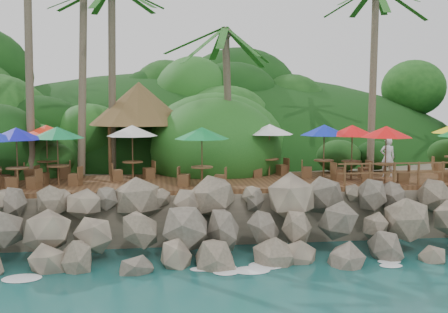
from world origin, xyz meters
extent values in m
plane|color=#19514F|center=(0.00, 0.00, 0.00)|extent=(140.00, 140.00, 0.00)
cube|color=gray|center=(0.00, 16.00, 1.05)|extent=(32.00, 25.20, 2.10)
ellipsoid|color=#143811|center=(0.00, 23.50, 0.00)|extent=(44.80, 28.00, 15.40)
cube|color=brown|center=(0.00, 6.00, 2.20)|extent=(26.00, 5.00, 0.20)
ellipsoid|color=white|center=(-6.00, 0.30, 0.03)|extent=(1.20, 0.80, 0.06)
ellipsoid|color=white|center=(-3.00, 0.30, 0.03)|extent=(1.20, 0.80, 0.06)
ellipsoid|color=white|center=(0.00, 0.30, 0.03)|extent=(1.20, 0.80, 0.06)
ellipsoid|color=white|center=(3.00, 0.30, 0.03)|extent=(1.20, 0.80, 0.06)
ellipsoid|color=white|center=(6.00, 0.30, 0.03)|extent=(1.20, 0.80, 0.06)
cylinder|color=brown|center=(-8.88, 8.32, 8.17)|extent=(0.64, 2.13, 11.67)
cylinder|color=brown|center=(-6.50, 9.08, 8.80)|extent=(0.49, 3.16, 12.78)
cylinder|color=brown|center=(-5.18, 9.44, 6.91)|extent=(0.66, 0.73, 9.22)
cylinder|color=brown|center=(0.52, 8.52, 5.85)|extent=(0.82, 1.13, 7.10)
ellipsoid|color=#23601E|center=(0.52, 8.52, 9.40)|extent=(6.00, 6.00, 2.40)
cylinder|color=brown|center=(7.84, 8.06, 7.02)|extent=(1.13, 1.88, 9.38)
cylinder|color=brown|center=(-5.29, 8.55, 3.50)|extent=(0.16, 0.16, 2.40)
cylinder|color=brown|center=(-2.49, 8.55, 3.50)|extent=(0.16, 0.16, 2.40)
cylinder|color=brown|center=(-5.29, 11.35, 3.50)|extent=(0.16, 0.16, 2.40)
cylinder|color=brown|center=(-2.49, 11.35, 3.50)|extent=(0.16, 0.16, 2.40)
cone|color=brown|center=(-3.89, 9.95, 5.80)|extent=(5.12, 5.12, 2.20)
cylinder|color=brown|center=(5.92, 5.70, 2.71)|extent=(0.09, 0.09, 0.82)
cylinder|color=brown|center=(5.92, 5.70, 3.13)|extent=(0.93, 0.93, 0.06)
cylinder|color=brown|center=(5.92, 5.70, 3.51)|extent=(0.06, 0.06, 2.43)
cone|color=red|center=(5.92, 5.70, 4.56)|extent=(2.32, 2.32, 0.50)
cube|color=brown|center=(5.18, 5.48, 2.55)|extent=(0.58, 0.58, 0.51)
cube|color=brown|center=(6.66, 5.93, 2.55)|extent=(0.58, 0.58, 0.51)
cube|color=brown|center=(9.85, 4.40, 2.55)|extent=(0.47, 0.47, 0.51)
cylinder|color=brown|center=(-4.12, 6.75, 2.71)|extent=(0.09, 0.09, 0.82)
cylinder|color=brown|center=(-4.12, 6.75, 3.13)|extent=(0.93, 0.93, 0.06)
cylinder|color=brown|center=(-4.12, 6.75, 3.51)|extent=(0.06, 0.06, 2.43)
cone|color=silver|center=(-4.12, 6.75, 4.56)|extent=(2.32, 2.32, 0.50)
cube|color=brown|center=(-4.85, 6.49, 2.55)|extent=(0.59, 0.59, 0.51)
cube|color=brown|center=(-3.40, 7.02, 2.55)|extent=(0.59, 0.59, 0.51)
cylinder|color=brown|center=(-8.77, 5.02, 2.71)|extent=(0.09, 0.09, 0.82)
cylinder|color=brown|center=(-8.77, 5.02, 3.13)|extent=(0.93, 0.93, 0.06)
cylinder|color=brown|center=(-8.77, 5.02, 3.51)|extent=(0.06, 0.06, 2.43)
cone|color=#0D0FAD|center=(-8.77, 5.02, 4.56)|extent=(2.32, 2.32, 0.50)
cube|color=brown|center=(-9.48, 5.32, 2.55)|extent=(0.61, 0.61, 0.51)
cube|color=brown|center=(-8.06, 4.71, 2.55)|extent=(0.61, 0.61, 0.51)
cylinder|color=brown|center=(-8.07, 7.60, 2.71)|extent=(0.09, 0.09, 0.82)
cylinder|color=brown|center=(-8.07, 7.60, 3.13)|extent=(0.93, 0.93, 0.06)
cylinder|color=brown|center=(-8.07, 7.60, 3.51)|extent=(0.06, 0.06, 2.43)
cone|color=red|center=(-8.07, 7.60, 4.56)|extent=(2.32, 2.32, 0.50)
cube|color=brown|center=(-8.84, 7.50, 2.55)|extent=(0.52, 0.52, 0.51)
cube|color=brown|center=(-7.30, 7.70, 2.55)|extent=(0.52, 0.52, 0.51)
cylinder|color=brown|center=(2.35, 7.19, 2.71)|extent=(0.09, 0.09, 0.82)
cylinder|color=brown|center=(2.35, 7.19, 3.13)|extent=(0.93, 0.93, 0.06)
cylinder|color=brown|center=(2.35, 7.19, 3.51)|extent=(0.06, 0.06, 2.43)
cone|color=white|center=(2.35, 7.19, 4.56)|extent=(2.32, 2.32, 0.50)
cube|color=brown|center=(1.63, 6.91, 2.55)|extent=(0.60, 0.60, 0.51)
cube|color=brown|center=(3.08, 7.47, 2.55)|extent=(0.60, 0.60, 0.51)
cylinder|color=brown|center=(4.76, 6.26, 2.71)|extent=(0.09, 0.09, 0.82)
cylinder|color=brown|center=(4.76, 6.26, 3.13)|extent=(0.93, 0.93, 0.06)
cylinder|color=brown|center=(4.76, 6.26, 3.51)|extent=(0.06, 0.06, 2.43)
cone|color=#0D23B2|center=(4.76, 6.26, 4.56)|extent=(2.32, 2.32, 0.50)
cube|color=brown|center=(4.02, 6.47, 2.55)|extent=(0.57, 0.57, 0.51)
cube|color=brown|center=(5.51, 6.04, 2.55)|extent=(0.57, 0.57, 0.51)
cylinder|color=brown|center=(-1.14, 4.40, 2.71)|extent=(0.09, 0.09, 0.82)
cylinder|color=brown|center=(-1.14, 4.40, 3.13)|extent=(0.93, 0.93, 0.06)
cylinder|color=brown|center=(-1.14, 4.40, 3.51)|extent=(0.06, 0.06, 2.43)
cone|color=#0D7C36|center=(-1.14, 4.40, 4.56)|extent=(2.32, 2.32, 0.50)
cube|color=brown|center=(-1.89, 4.59, 2.55)|extent=(0.57, 0.57, 0.51)
cube|color=brown|center=(-0.40, 4.21, 2.55)|extent=(0.57, 0.57, 0.51)
cylinder|color=brown|center=(6.99, 4.43, 2.71)|extent=(0.09, 0.09, 0.82)
cylinder|color=brown|center=(6.99, 4.43, 3.13)|extent=(0.93, 0.93, 0.06)
cylinder|color=brown|center=(6.99, 4.43, 3.51)|extent=(0.06, 0.06, 2.43)
cone|color=red|center=(6.99, 4.43, 4.56)|extent=(2.32, 2.32, 0.50)
cube|color=brown|center=(6.25, 4.67, 2.55)|extent=(0.58, 0.58, 0.51)
cube|color=brown|center=(7.72, 4.20, 2.55)|extent=(0.58, 0.58, 0.51)
cube|color=brown|center=(11.05, 7.27, 2.55)|extent=(0.57, 0.57, 0.51)
cylinder|color=brown|center=(-7.23, 5.59, 2.71)|extent=(0.09, 0.09, 0.82)
cylinder|color=brown|center=(-7.23, 5.59, 3.13)|extent=(0.93, 0.93, 0.06)
cylinder|color=brown|center=(-7.23, 5.59, 3.51)|extent=(0.06, 0.06, 2.43)
cone|color=#0D753C|center=(-7.23, 5.59, 4.56)|extent=(2.32, 2.32, 0.50)
cube|color=brown|center=(-7.97, 5.83, 2.55)|extent=(0.58, 0.58, 0.51)
cube|color=brown|center=(-6.50, 5.36, 2.55)|extent=(0.58, 0.58, 0.51)
cube|color=brown|center=(-8.99, 4.72, 2.55)|extent=(0.61, 0.61, 0.51)
cylinder|color=brown|center=(4.85, 3.65, 2.80)|extent=(0.10, 0.10, 1.00)
cylinder|color=brown|center=(5.95, 3.65, 2.80)|extent=(0.10, 0.10, 1.00)
cylinder|color=brown|center=(7.05, 3.65, 2.80)|extent=(0.10, 0.10, 1.00)
cylinder|color=brown|center=(8.15, 3.65, 2.80)|extent=(0.10, 0.10, 1.00)
cylinder|color=brown|center=(9.25, 3.65, 2.80)|extent=(0.10, 0.10, 1.00)
cube|color=brown|center=(8.15, 3.65, 3.25)|extent=(7.20, 0.06, 0.06)
cube|color=brown|center=(8.15, 3.65, 2.85)|extent=(7.20, 0.06, 0.06)
imported|color=white|center=(7.87, 6.16, 3.24)|extent=(0.75, 0.56, 1.87)
camera|label=1|loc=(-3.07, -17.80, 5.82)|focal=42.69mm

